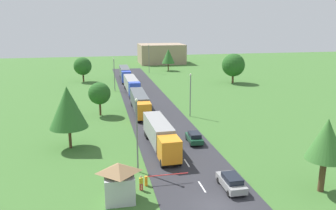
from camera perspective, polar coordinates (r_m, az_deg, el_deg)
ground_plane at (r=32.94m, az=7.83°, el=-16.64°), size 280.00×280.00×0.00m
road at (r=54.65m, az=-0.71°, el=-3.76°), size 10.00×140.00×0.06m
lane_marking_centre at (r=51.92m, az=-0.09°, el=-4.69°), size 0.16×121.55×0.01m
truck_lead at (r=45.00m, az=-1.31°, el=-4.95°), size 2.84×12.89×3.55m
truck_second at (r=63.10m, az=-4.76°, el=0.54°), size 2.70×14.27×3.44m
truck_third at (r=80.48m, az=-6.16°, el=3.49°), size 2.61×14.16×3.58m
truck_fourth at (r=98.42m, az=-7.28°, el=5.39°), size 2.75×14.80×3.55m
car_lead at (r=35.74m, az=10.64°, el=-12.59°), size 1.85×4.27×1.54m
car_second at (r=47.65m, az=4.45°, el=-5.48°), size 1.95×4.04×1.53m
guard_booth at (r=33.05m, az=-8.21°, el=-12.73°), size 3.21×3.01×3.81m
barrier_gate at (r=36.17m, az=-2.44°, el=-12.31°), size 4.64×0.28×1.05m
person_lead at (r=35.14m, az=-4.55°, el=-12.93°), size 0.38×0.22×1.60m
lamppost_lead at (r=37.69m, az=-5.24°, el=-4.54°), size 0.36×0.36×8.57m
lamppost_second at (r=60.02m, az=3.79°, el=2.08°), size 0.36×0.36×7.73m
lamppost_third at (r=83.08m, az=-9.04°, el=5.40°), size 0.36×0.36×8.06m
lamppost_fourth at (r=111.88m, az=-3.23°, el=8.04°), size 0.36×0.36×9.22m
tree_oak at (r=94.64m, az=10.96°, el=6.63°), size 6.24×6.24×8.08m
tree_birch at (r=116.05m, az=0.05°, el=8.22°), size 4.39×4.39×7.42m
tree_maple at (r=46.33m, az=-16.53°, el=-0.38°), size 5.05×5.05×8.46m
tree_pine at (r=36.47m, az=25.14°, el=-5.35°), size 3.80×3.80×7.64m
tree_elm at (r=97.81m, az=-14.19°, el=6.36°), size 4.95×4.95×6.89m
tree_ash at (r=61.81m, az=-11.47°, el=1.92°), size 3.97×3.97×6.07m
distant_building at (r=137.56m, az=-1.15°, el=8.64°), size 17.57×13.89×7.60m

